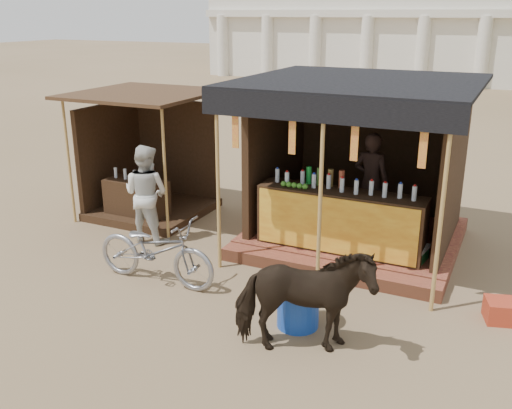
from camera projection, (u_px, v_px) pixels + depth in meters
The scene contains 10 objects.
ground at pixel (203, 322), 7.31m from camera, with size 120.00×120.00×0.00m, color #846B4C.
main_stall at pixel (356, 186), 9.45m from camera, with size 3.60×3.61×2.78m.
secondary_stall at pixel (145, 170), 11.09m from camera, with size 2.40×2.40×2.38m.
cow at pixel (303, 301), 6.46m from camera, with size 0.71×1.57×1.32m, color black.
motorbike at pixel (156, 250), 8.23m from camera, with size 0.67×1.92×1.01m, color gray.
bystander at pixel (146, 194), 9.66m from camera, with size 0.82×0.64×1.69m, color silver.
blue_barrel at pixel (298, 302), 7.12m from camera, with size 0.53×0.53×0.66m, color #153FA4.
red_crate at pixel (503, 311), 7.29m from camera, with size 0.43×0.38×0.28m, color #A4311B.
cooler at pixel (404, 258), 8.64m from camera, with size 0.70×0.53×0.46m.
background_building at pixel (437, 8), 32.48m from camera, with size 26.00×7.45×8.18m.
Camera 1 is at (3.38, -5.53, 3.77)m, focal length 40.00 mm.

